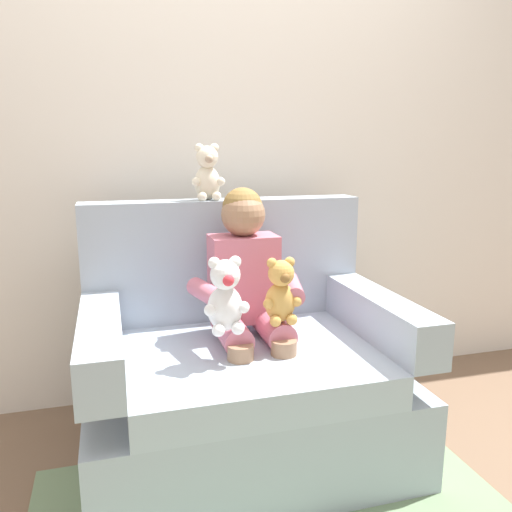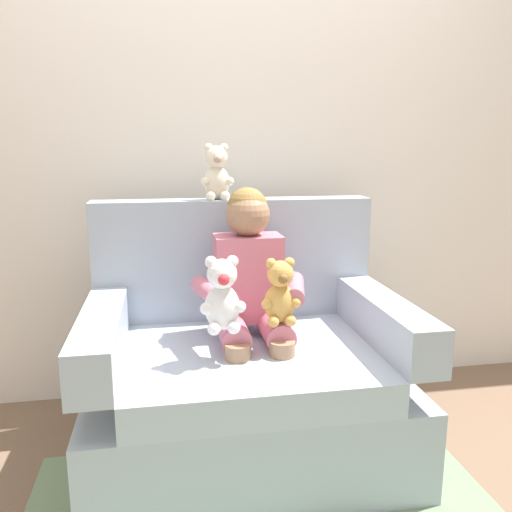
{
  "view_description": "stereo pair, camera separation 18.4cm",
  "coord_description": "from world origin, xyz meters",
  "px_view_note": "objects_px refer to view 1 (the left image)",
  "views": [
    {
      "loc": [
        -0.47,
        -1.78,
        1.2
      ],
      "look_at": [
        0.03,
        -0.05,
        0.81
      ],
      "focal_mm": 36.3,
      "sensor_mm": 36.0,
      "label": 1
    },
    {
      "loc": [
        -0.29,
        -1.82,
        1.2
      ],
      "look_at": [
        0.03,
        -0.05,
        0.81
      ],
      "focal_mm": 36.3,
      "sensor_mm": 36.0,
      "label": 2
    }
  ],
  "objects_px": {
    "plush_white": "(225,297)",
    "plush_cream_on_backrest": "(207,174)",
    "seated_child": "(248,286)",
    "plush_honey": "(281,293)",
    "armchair": "(243,377)"
  },
  "relations": [
    {
      "from": "seated_child",
      "to": "plush_white",
      "type": "bearing_deg",
      "value": -129.14
    },
    {
      "from": "plush_honey",
      "to": "plush_white",
      "type": "bearing_deg",
      "value": 170.15
    },
    {
      "from": "plush_honey",
      "to": "plush_white",
      "type": "distance_m",
      "value": 0.21
    },
    {
      "from": "plush_white",
      "to": "armchair",
      "type": "bearing_deg",
      "value": 40.41
    },
    {
      "from": "seated_child",
      "to": "plush_honey",
      "type": "xyz_separation_m",
      "value": [
        0.08,
        -0.16,
        0.01
      ]
    },
    {
      "from": "seated_child",
      "to": "plush_cream_on_backrest",
      "type": "height_order",
      "value": "plush_cream_on_backrest"
    },
    {
      "from": "seated_child",
      "to": "plush_honey",
      "type": "relative_size",
      "value": 3.42
    },
    {
      "from": "plush_white",
      "to": "plush_cream_on_backrest",
      "type": "bearing_deg",
      "value": 67.6
    },
    {
      "from": "armchair",
      "to": "plush_cream_on_backrest",
      "type": "distance_m",
      "value": 0.83
    },
    {
      "from": "armchair",
      "to": "seated_child",
      "type": "relative_size",
      "value": 1.43
    },
    {
      "from": "armchair",
      "to": "plush_white",
      "type": "bearing_deg",
      "value": -121.61
    },
    {
      "from": "plush_white",
      "to": "plush_cream_on_backrest",
      "type": "relative_size",
      "value": 1.14
    },
    {
      "from": "plush_honey",
      "to": "plush_cream_on_backrest",
      "type": "distance_m",
      "value": 0.62
    },
    {
      "from": "seated_child",
      "to": "plush_honey",
      "type": "height_order",
      "value": "seated_child"
    },
    {
      "from": "seated_child",
      "to": "plush_white",
      "type": "relative_size",
      "value": 3.12
    }
  ]
}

